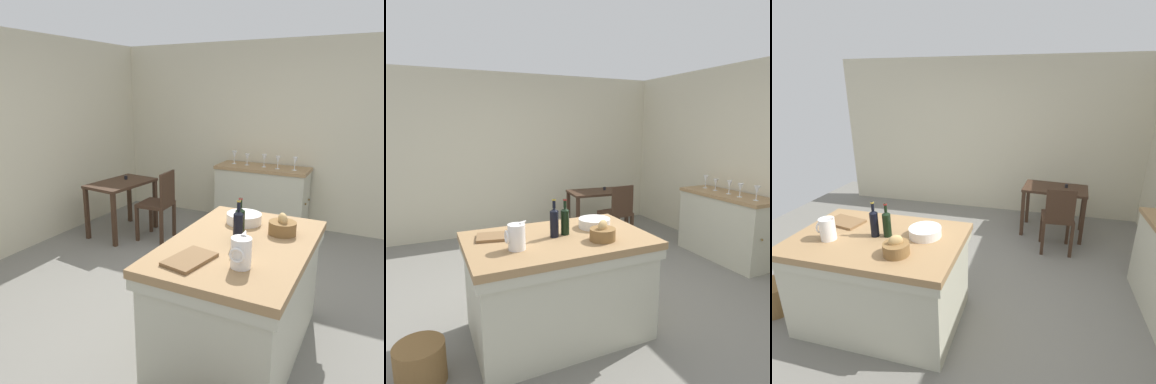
# 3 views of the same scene
# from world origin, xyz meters

# --- Properties ---
(ground_plane) EXTENTS (6.76, 6.76, 0.00)m
(ground_plane) POSITION_xyz_m (0.00, 0.00, 0.00)
(ground_plane) COLOR slate
(wall_back) EXTENTS (5.32, 0.12, 2.60)m
(wall_back) POSITION_xyz_m (0.00, 2.60, 1.30)
(wall_back) COLOR beige
(wall_back) RESTS_ON ground
(wall_right) EXTENTS (0.12, 5.20, 2.60)m
(wall_right) POSITION_xyz_m (2.60, 0.00, 1.30)
(wall_right) COLOR beige
(wall_right) RESTS_ON ground
(island_table) EXTENTS (1.50, 0.98, 0.87)m
(island_table) POSITION_xyz_m (-0.41, -0.49, 0.47)
(island_table) COLOR #99754C
(island_table) RESTS_ON ground
(side_cabinet) EXTENTS (0.52, 1.29, 0.89)m
(side_cabinet) POSITION_xyz_m (2.26, 0.17, 0.45)
(side_cabinet) COLOR #99754C
(side_cabinet) RESTS_ON ground
(writing_desk) EXTENTS (0.95, 0.65, 0.78)m
(writing_desk) POSITION_xyz_m (1.17, 1.79, 0.61)
(writing_desk) COLOR #3D281C
(writing_desk) RESTS_ON ground
(wooden_chair) EXTENTS (0.42, 0.42, 0.92)m
(wooden_chair) POSITION_xyz_m (1.21, 1.22, 0.50)
(wooden_chair) COLOR #3D281C
(wooden_chair) RESTS_ON ground
(pitcher) EXTENTS (0.17, 0.13, 0.24)m
(pitcher) POSITION_xyz_m (-0.80, -0.64, 0.97)
(pitcher) COLOR white
(pitcher) RESTS_ON island_table
(wash_bowl) EXTENTS (0.29, 0.29, 0.08)m
(wash_bowl) POSITION_xyz_m (-0.01, -0.37, 0.91)
(wash_bowl) COLOR white
(wash_bowl) RESTS_ON island_table
(bread_basket) EXTENTS (0.21, 0.21, 0.17)m
(bread_basket) POSITION_xyz_m (-0.12, -0.72, 0.93)
(bread_basket) COLOR brown
(bread_basket) RESTS_ON island_table
(cutting_board) EXTENTS (0.39, 0.28, 0.02)m
(cutting_board) POSITION_xyz_m (-0.87, -0.31, 0.88)
(cutting_board) COLOR brown
(cutting_board) RESTS_ON island_table
(wine_bottle_dark) EXTENTS (0.07, 0.07, 0.31)m
(wine_bottle_dark) POSITION_xyz_m (-0.33, -0.45, 0.99)
(wine_bottle_dark) COLOR black
(wine_bottle_dark) RESTS_ON island_table
(wine_bottle_amber) EXTENTS (0.07, 0.07, 0.32)m
(wine_bottle_amber) POSITION_xyz_m (-0.44, -0.48, 1.00)
(wine_bottle_amber) COLOR black
(wine_bottle_amber) RESTS_ON island_table
(wine_glass_far_left) EXTENTS (0.07, 0.07, 0.18)m
(wine_glass_far_left) POSITION_xyz_m (2.22, -0.28, 1.01)
(wine_glass_far_left) COLOR white
(wine_glass_far_left) RESTS_ON side_cabinet
(wine_glass_left) EXTENTS (0.07, 0.07, 0.18)m
(wine_glass_left) POSITION_xyz_m (2.22, -0.05, 1.01)
(wine_glass_left) COLOR white
(wine_glass_left) RESTS_ON side_cabinet
(wine_glass_middle) EXTENTS (0.07, 0.07, 0.18)m
(wine_glass_middle) POSITION_xyz_m (2.25, 0.15, 1.01)
(wine_glass_middle) COLOR white
(wine_glass_middle) RESTS_ON side_cabinet
(wine_glass_right) EXTENTS (0.07, 0.07, 0.16)m
(wine_glass_right) POSITION_xyz_m (2.28, 0.40, 1.00)
(wine_glass_right) COLOR white
(wine_glass_right) RESTS_ON side_cabinet
(wine_glass_far_right) EXTENTS (0.07, 0.07, 0.19)m
(wine_glass_far_right) POSITION_xyz_m (2.30, 0.61, 1.02)
(wine_glass_far_right) COLOR white
(wine_glass_far_right) RESTS_ON side_cabinet
(wicker_hamper) EXTENTS (0.34, 0.34, 0.30)m
(wicker_hamper) POSITION_xyz_m (-1.52, -0.66, 0.15)
(wicker_hamper) COLOR brown
(wicker_hamper) RESTS_ON ground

